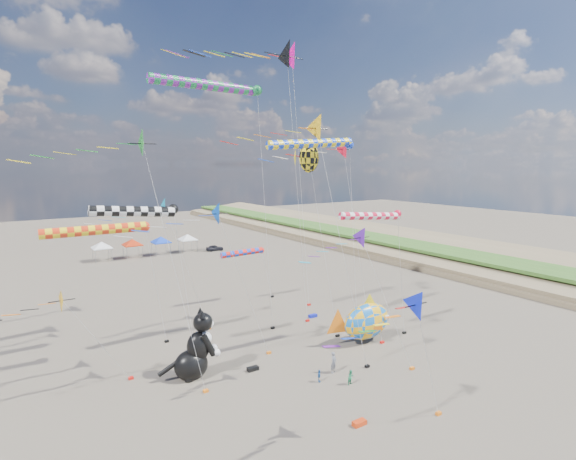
% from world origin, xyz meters
% --- Properties ---
extents(ground, '(260.00, 260.00, 0.00)m').
position_xyz_m(ground, '(0.00, 0.00, 0.00)').
color(ground, '#4F463A').
rests_on(ground, ground).
extents(delta_kite_0, '(13.49, 2.91, 27.24)m').
position_xyz_m(delta_kite_0, '(2.23, 17.32, 25.54)').
color(delta_kite_0, black).
rests_on(delta_kite_0, ground).
extents(delta_kite_1, '(13.10, 2.24, 18.79)m').
position_xyz_m(delta_kite_1, '(7.69, 15.95, 17.33)').
color(delta_kite_1, red).
rests_on(delta_kite_1, ground).
extents(delta_kite_2, '(10.04, 2.06, 18.53)m').
position_xyz_m(delta_kite_2, '(-12.84, 9.50, 17.16)').
color(delta_kite_2, '#1A8124').
rests_on(delta_kite_2, ground).
extents(delta_kite_3, '(10.02, 1.77, 13.26)m').
position_xyz_m(delta_kite_3, '(-8.56, 20.89, 11.99)').
color(delta_kite_3, '#0F94BD').
rests_on(delta_kite_3, ground).
extents(delta_kite_4, '(9.11, 1.85, 7.96)m').
position_xyz_m(delta_kite_4, '(-16.77, 14.43, 6.68)').
color(delta_kite_4, '#DA9605').
rests_on(delta_kite_4, ground).
extents(delta_kite_5, '(11.42, 2.14, 19.74)m').
position_xyz_m(delta_kite_5, '(-1.91, 6.09, 18.36)').
color(delta_kite_5, yellow).
rests_on(delta_kite_5, ground).
extents(delta_kite_6, '(8.78, 1.98, 9.16)m').
position_xyz_m(delta_kite_6, '(-0.85, -1.53, 7.86)').
color(delta_kite_6, '#0D1FD1').
rests_on(delta_kite_6, ground).
extents(delta_kite_7, '(9.58, 1.72, 11.77)m').
position_xyz_m(delta_kite_7, '(1.01, 3.86, 10.54)').
color(delta_kite_7, '#5819A8').
rests_on(delta_kite_7, ground).
extents(delta_kite_8, '(15.84, 3.15, 28.62)m').
position_xyz_m(delta_kite_8, '(4.78, 21.54, 26.81)').
color(delta_kite_8, '#F50896').
rests_on(delta_kite_8, ground).
extents(delta_kite_9, '(11.60, 1.98, 13.40)m').
position_xyz_m(delta_kite_9, '(-7.28, 12.65, 12.06)').
color(delta_kite_9, blue).
rests_on(delta_kite_9, ground).
extents(windsock_0, '(8.34, 0.69, 12.02)m').
position_xyz_m(windsock_0, '(6.95, 9.47, 11.60)').
color(windsock_0, red).
rests_on(windsock_0, ground).
extents(windsock_1, '(6.79, 0.73, 6.37)m').
position_xyz_m(windsock_1, '(3.33, 26.61, 5.96)').
color(windsock_1, red).
rests_on(windsock_1, ground).
extents(windsock_2, '(10.47, 0.82, 18.30)m').
position_xyz_m(windsock_2, '(3.49, 13.42, 17.82)').
color(windsock_2, blue).
rests_on(windsock_2, ground).
extents(windsock_3, '(9.72, 0.88, 11.25)m').
position_xyz_m(windsock_3, '(-13.41, 19.93, 10.77)').
color(windsock_3, red).
rests_on(windsock_3, ground).
extents(windsock_4, '(7.85, 0.81, 13.02)m').
position_xyz_m(windsock_4, '(-11.46, 15.51, 12.55)').
color(windsock_4, black).
rests_on(windsock_4, ground).
extents(windsock_5, '(11.56, 0.91, 23.12)m').
position_xyz_m(windsock_5, '(-4.44, 17.51, 22.60)').
color(windsock_5, '#177F3E').
rests_on(windsock_5, ground).
extents(angelfish_kite, '(3.74, 3.02, 17.99)m').
position_xyz_m(angelfish_kite, '(3.36, 14.38, 16.54)').
color(angelfish_kite, yellow).
rests_on(angelfish_kite, ground).
extents(cat_inflatable, '(4.26, 2.72, 5.33)m').
position_xyz_m(cat_inflatable, '(-8.68, 12.24, 2.66)').
color(cat_inflatable, black).
rests_on(cat_inflatable, ground).
extents(fish_inflatable, '(6.78, 3.22, 4.57)m').
position_xyz_m(fish_inflatable, '(6.86, 9.94, 2.01)').
color(fish_inflatable, blue).
rests_on(fish_inflatable, ground).
extents(person_adult, '(0.72, 0.61, 1.68)m').
position_xyz_m(person_adult, '(0.57, 6.87, 0.84)').
color(person_adult, slate).
rests_on(person_adult, ground).
extents(child_green, '(0.61, 0.52, 1.11)m').
position_xyz_m(child_green, '(0.43, 4.68, 0.56)').
color(child_green, '#258C58').
rests_on(child_green, ground).
extents(child_blue, '(0.55, 0.56, 0.95)m').
position_xyz_m(child_blue, '(-1.29, 6.28, 0.47)').
color(child_blue, '#2664B0').
rests_on(child_blue, ground).
extents(kite_bag_0, '(0.90, 0.44, 0.30)m').
position_xyz_m(kite_bag_0, '(6.86, 18.08, 0.15)').
color(kite_bag_0, '#121BB4').
rests_on(kite_bag_0, ground).
extents(kite_bag_1, '(0.90, 0.44, 0.30)m').
position_xyz_m(kite_bag_1, '(-4.52, 10.65, 0.15)').
color(kite_bag_1, black).
rests_on(kite_bag_1, ground).
extents(kite_bag_2, '(0.90, 0.44, 0.30)m').
position_xyz_m(kite_bag_2, '(-2.61, 0.42, 0.15)').
color(kite_bag_2, red).
rests_on(kite_bag_2, ground).
extents(tent_row, '(19.20, 4.20, 3.80)m').
position_xyz_m(tent_row, '(1.50, 60.00, 3.15)').
color(tent_row, white).
rests_on(tent_row, ground).
extents(parked_car, '(3.27, 1.43, 1.10)m').
position_xyz_m(parked_car, '(13.50, 58.00, 0.55)').
color(parked_car, '#26262D').
rests_on(parked_car, ground).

